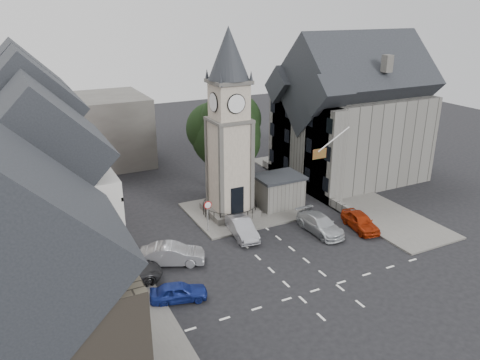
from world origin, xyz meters
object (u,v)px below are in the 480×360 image
stone_shelter (279,191)px  car_east_red (360,221)px  clock_tower (229,127)px  car_west_blue (179,292)px  pedestrian (339,187)px

stone_shelter → car_east_red: bearing=-62.7°
clock_tower → car_west_blue: (-8.62, -10.45, -7.50)m
car_east_red → pedestrian: 7.33m
stone_shelter → pedestrian: bearing=-4.2°
clock_tower → car_west_blue: bearing=-129.5°
stone_shelter → car_west_blue: stone_shelter is taller
clock_tower → car_east_red: 13.63m
car_west_blue → pedestrian: (20.12, 9.47, 0.33)m
clock_tower → pedestrian: size_ratio=8.52×
car_west_blue → car_east_red: bearing=-66.0°
car_east_red → stone_shelter: bearing=126.4°
pedestrian → car_west_blue: bearing=4.7°
car_east_red → clock_tower: bearing=147.0°
car_east_red → pedestrian: pedestrian is taller
clock_tower → stone_shelter: bearing=-5.8°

